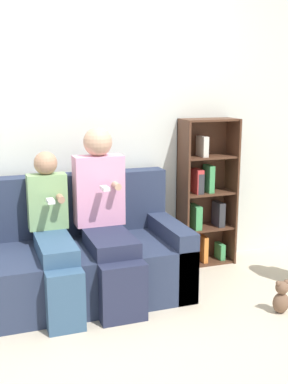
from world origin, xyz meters
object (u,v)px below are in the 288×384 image
at_px(couch, 61,261).
at_px(adult_seated, 106,214).
at_px(bookshelf, 205,195).
at_px(child_seated, 54,234).
at_px(teddy_bear, 281,298).

relative_size(couch, adult_seated, 1.46).
bearing_deg(couch, bookshelf, 12.88).
bearing_deg(bookshelf, adult_seated, -157.99).
height_order(adult_seated, child_seated, adult_seated).
xyz_separation_m(adult_seated, child_seated, (-0.39, -0.04, -0.10)).
height_order(bookshelf, teddy_bear, bookshelf).
relative_size(child_seated, bookshelf, 0.85).
bearing_deg(couch, adult_seated, -17.46).
relative_size(couch, teddy_bear, 7.53).
bearing_deg(teddy_bear, couch, 150.93).
xyz_separation_m(couch, bookshelf, (1.35, 0.31, 0.33)).
relative_size(child_seated, teddy_bear, 4.49).
relative_size(adult_seated, bookshelf, 0.98).
bearing_deg(couch, teddy_bear, -29.07).
height_order(child_seated, teddy_bear, child_seated).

